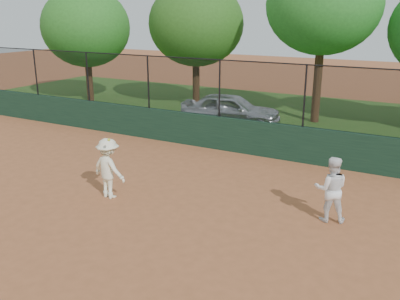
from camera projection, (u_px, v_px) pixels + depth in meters
The scene contains 10 objects.
ground at pixel (128, 216), 10.83m from camera, with size 80.00×80.00×0.00m, color #A45B34.
back_wall at pixel (232, 135), 15.68m from camera, with size 26.00×0.20×1.20m, color #183624.
grass_strip at pixel (285, 117), 20.88m from camera, with size 36.00×12.00×0.01m, color #285019.
parked_car at pixel (230, 110), 18.98m from camera, with size 1.70×4.24×1.44m, color silver.
player_second at pixel (331, 189), 10.39m from camera, with size 0.77×0.60×1.58m, color white.
player_main at pixel (109, 168), 11.71m from camera, with size 1.12×0.81×1.79m.
fence_assembly at pixel (232, 89), 15.20m from camera, with size 26.00×0.06×2.00m.
tree_0 at pixel (86, 27), 23.59m from camera, with size 4.85×4.41×6.04m.
tree_1 at pixel (196, 24), 22.04m from camera, with size 4.82×4.39×6.24m.
tree_2 at pixel (324, 5), 18.56m from camera, with size 4.85×4.41×7.13m.
Camera 1 is at (6.26, -7.81, 4.77)m, focal length 40.00 mm.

